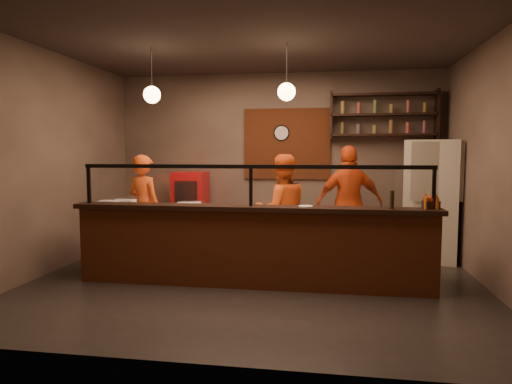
% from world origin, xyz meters
% --- Properties ---
extents(floor, '(6.00, 6.00, 0.00)m').
position_xyz_m(floor, '(0.00, 0.00, 0.00)').
color(floor, black).
rests_on(floor, ground).
extents(ceiling, '(6.00, 6.00, 0.00)m').
position_xyz_m(ceiling, '(0.00, 0.00, 3.20)').
color(ceiling, '#372E2B').
rests_on(ceiling, wall_back).
extents(wall_back, '(6.00, 0.00, 6.00)m').
position_xyz_m(wall_back, '(0.00, 2.50, 1.60)').
color(wall_back, '#6F5C51').
rests_on(wall_back, floor).
extents(wall_left, '(0.00, 5.00, 5.00)m').
position_xyz_m(wall_left, '(-3.00, 0.00, 1.60)').
color(wall_left, '#6F5C51').
rests_on(wall_left, floor).
extents(wall_right, '(0.00, 5.00, 5.00)m').
position_xyz_m(wall_right, '(3.00, 0.00, 1.60)').
color(wall_right, '#6F5C51').
rests_on(wall_right, floor).
extents(wall_front, '(6.00, 0.00, 6.00)m').
position_xyz_m(wall_front, '(0.00, -2.50, 1.60)').
color(wall_front, '#6F5C51').
rests_on(wall_front, floor).
extents(brick_patch, '(1.60, 0.04, 1.30)m').
position_xyz_m(brick_patch, '(0.20, 2.47, 1.90)').
color(brick_patch, brown).
rests_on(brick_patch, wall_back).
extents(service_counter, '(4.60, 0.25, 1.00)m').
position_xyz_m(service_counter, '(0.00, -0.30, 0.50)').
color(service_counter, brown).
rests_on(service_counter, floor).
extents(counter_ledge, '(4.70, 0.37, 0.06)m').
position_xyz_m(counter_ledge, '(0.00, -0.30, 1.03)').
color(counter_ledge, black).
rests_on(counter_ledge, service_counter).
extents(worktop_cabinet, '(4.60, 0.75, 0.85)m').
position_xyz_m(worktop_cabinet, '(0.00, 0.20, 0.42)').
color(worktop_cabinet, gray).
rests_on(worktop_cabinet, floor).
extents(worktop, '(4.60, 0.75, 0.05)m').
position_xyz_m(worktop, '(0.00, 0.20, 0.88)').
color(worktop, silver).
rests_on(worktop, worktop_cabinet).
extents(sneeze_guard, '(4.50, 0.05, 0.52)m').
position_xyz_m(sneeze_guard, '(0.00, -0.30, 1.37)').
color(sneeze_guard, white).
rests_on(sneeze_guard, counter_ledge).
extents(wall_shelving, '(1.84, 0.28, 0.85)m').
position_xyz_m(wall_shelving, '(1.90, 2.32, 2.40)').
color(wall_shelving, black).
rests_on(wall_shelving, wall_back).
extents(wall_clock, '(0.30, 0.04, 0.30)m').
position_xyz_m(wall_clock, '(0.10, 2.46, 2.10)').
color(wall_clock, black).
rests_on(wall_clock, wall_back).
extents(pendant_left, '(0.24, 0.24, 0.77)m').
position_xyz_m(pendant_left, '(-1.50, 0.20, 2.55)').
color(pendant_left, black).
rests_on(pendant_left, ceiling).
extents(pendant_right, '(0.24, 0.24, 0.77)m').
position_xyz_m(pendant_right, '(0.40, 0.20, 2.55)').
color(pendant_right, black).
rests_on(pendant_right, ceiling).
extents(cook_left, '(0.73, 0.62, 1.71)m').
position_xyz_m(cook_left, '(-1.90, 0.79, 0.85)').
color(cook_left, '#E64E15').
rests_on(cook_left, floor).
extents(cook_mid, '(1.01, 0.91, 1.71)m').
position_xyz_m(cook_mid, '(0.28, 0.79, 0.86)').
color(cook_mid, '#D04B13').
rests_on(cook_mid, floor).
extents(cook_right, '(1.16, 0.71, 1.85)m').
position_xyz_m(cook_right, '(1.31, 1.44, 0.93)').
color(cook_right, '#D74514').
rests_on(cook_right, floor).
extents(fridge, '(0.95, 0.91, 1.93)m').
position_xyz_m(fridge, '(2.60, 1.65, 0.97)').
color(fridge, beige).
rests_on(fridge, floor).
extents(red_cooler, '(0.59, 0.55, 1.38)m').
position_xyz_m(red_cooler, '(-1.56, 2.15, 0.69)').
color(red_cooler, red).
rests_on(red_cooler, floor).
extents(pizza_dough, '(0.58, 0.58, 0.01)m').
position_xyz_m(pizza_dough, '(0.16, 0.17, 0.91)').
color(pizza_dough, white).
rests_on(pizza_dough, worktop).
extents(prep_tub_a, '(0.30, 0.25, 0.15)m').
position_xyz_m(prep_tub_a, '(-2.15, 0.10, 0.97)').
color(prep_tub_a, white).
rests_on(prep_tub_a, worktop).
extents(prep_tub_b, '(0.32, 0.26, 0.15)m').
position_xyz_m(prep_tub_b, '(-1.98, 0.25, 0.97)').
color(prep_tub_b, silver).
rests_on(prep_tub_b, worktop).
extents(prep_tub_c, '(0.37, 0.33, 0.16)m').
position_xyz_m(prep_tub_c, '(-0.89, -0.07, 0.98)').
color(prep_tub_c, white).
rests_on(prep_tub_c, worktop).
extents(rolling_pin, '(0.38, 0.18, 0.07)m').
position_xyz_m(rolling_pin, '(-1.93, 0.18, 0.93)').
color(rolling_pin, gold).
rests_on(rolling_pin, worktop).
extents(condiment_caddy, '(0.21, 0.18, 0.10)m').
position_xyz_m(condiment_caddy, '(2.20, -0.26, 1.11)').
color(condiment_caddy, black).
rests_on(condiment_caddy, counter_ledge).
extents(pepper_mill, '(0.06, 0.06, 0.22)m').
position_xyz_m(pepper_mill, '(1.73, -0.34, 1.17)').
color(pepper_mill, black).
rests_on(pepper_mill, counter_ledge).
extents(small_plate, '(0.19, 0.19, 0.01)m').
position_xyz_m(small_plate, '(0.70, -0.29, 1.07)').
color(small_plate, white).
rests_on(small_plate, counter_ledge).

